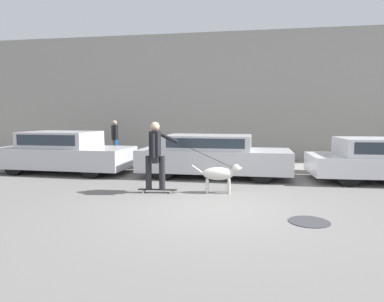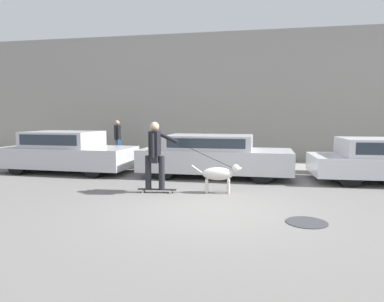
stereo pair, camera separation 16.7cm
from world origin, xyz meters
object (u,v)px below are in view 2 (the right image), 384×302
object	(u,v)px
dog	(219,174)
pedestrian_with_bag	(118,138)
parked_car_1	(214,156)
skateboarder	(155,153)
parked_car_0	(67,152)

from	to	relation	value
dog	pedestrian_with_bag	bearing A→B (deg)	129.54
parked_car_1	skateboarder	xyz separation A→B (m)	(-1.11, -2.43, 0.33)
skateboarder	dog	bearing A→B (deg)	4.93
dog	skateboarder	distance (m)	1.61
parked_car_1	dog	xyz separation A→B (m)	(0.40, -2.17, -0.19)
parked_car_1	dog	world-z (taller)	parked_car_1
parked_car_1	pedestrian_with_bag	distance (m)	4.70
parked_car_1	pedestrian_with_bag	world-z (taller)	pedestrian_with_bag
skateboarder	pedestrian_with_bag	bearing A→B (deg)	117.42
parked_car_1	dog	distance (m)	2.22
parked_car_1	parked_car_0	bearing A→B (deg)	-179.07
dog	pedestrian_with_bag	size ratio (longest dim) A/B	0.77
parked_car_0	dog	bearing A→B (deg)	-20.36
parked_car_0	pedestrian_with_bag	world-z (taller)	pedestrian_with_bag
pedestrian_with_bag	dog	bearing A→B (deg)	101.50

